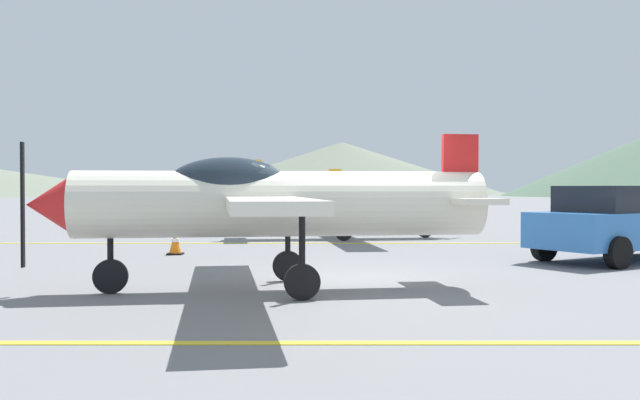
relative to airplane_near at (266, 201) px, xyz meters
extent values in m
plane|color=slate|center=(1.59, 0.72, -1.37)|extent=(400.00, 400.00, 0.00)
cube|color=yellow|center=(1.59, -3.67, -1.37)|extent=(80.00, 0.16, 0.01)
cube|color=yellow|center=(1.59, 9.04, -1.37)|extent=(80.00, 0.16, 0.01)
cylinder|color=silver|center=(0.27, 0.04, -0.04)|extent=(6.33, 1.91, 1.01)
cone|color=red|center=(-3.14, -0.46, -0.04)|extent=(0.76, 0.94, 0.86)
cube|color=black|center=(-3.51, -0.51, -0.04)|extent=(0.05, 0.11, 1.84)
ellipsoid|color=#1E2833|center=(-0.55, -0.08, 0.26)|extent=(1.94, 1.09, 0.83)
cube|color=silver|center=(-0.09, -0.01, 0.01)|extent=(2.17, 8.15, 0.15)
cube|color=silver|center=(3.09, 0.45, 0.01)|extent=(0.98, 2.46, 0.09)
cube|color=red|center=(3.09, 0.45, 0.51)|extent=(0.59, 0.19, 1.10)
cylinder|color=black|center=(-2.28, -0.33, -0.65)|extent=(0.09, 0.09, 0.92)
cylinder|color=black|center=(-2.28, -0.33, -1.11)|extent=(0.53, 0.18, 0.52)
cylinder|color=black|center=(0.30, 1.07, -0.65)|extent=(0.09, 0.09, 0.92)
cylinder|color=black|center=(0.30, 1.07, -1.11)|extent=(0.53, 0.18, 0.52)
cylinder|color=black|center=(0.60, -0.93, -0.65)|extent=(0.09, 0.09, 0.92)
cylinder|color=black|center=(0.60, -0.93, -1.11)|extent=(0.53, 0.18, 0.52)
cylinder|color=white|center=(1.61, 11.04, -0.04)|extent=(6.33, 1.78, 1.01)
cone|color=#F2A519|center=(5.03, 11.47, -0.04)|extent=(0.75, 0.93, 0.86)
cube|color=black|center=(5.40, 11.51, -0.04)|extent=(0.05, 0.11, 1.84)
ellipsoid|color=#1E2833|center=(2.43, 11.14, 0.26)|extent=(1.93, 1.05, 0.83)
cube|color=white|center=(1.98, 11.08, 0.01)|extent=(2.01, 8.16, 0.15)
cube|color=white|center=(-1.22, 10.68, 0.01)|extent=(0.94, 2.45, 0.09)
cube|color=#F2A519|center=(-1.22, 10.68, 0.51)|extent=(0.59, 0.18, 1.10)
cylinder|color=black|center=(4.17, 11.36, -0.65)|extent=(0.09, 0.09, 0.92)
cylinder|color=black|center=(4.17, 11.36, -1.11)|extent=(0.52, 0.17, 0.52)
cylinder|color=black|center=(1.55, 10.01, -0.65)|extent=(0.09, 0.09, 0.92)
cylinder|color=black|center=(1.55, 10.01, -1.11)|extent=(0.52, 0.17, 0.52)
cylinder|color=black|center=(1.30, 12.02, -0.65)|extent=(0.09, 0.09, 0.92)
cylinder|color=black|center=(1.30, 12.02, -1.11)|extent=(0.52, 0.17, 0.52)
cylinder|color=silver|center=(-1.22, 20.85, -0.04)|extent=(6.31, 2.48, 1.01)
cone|color=#F2A519|center=(-4.57, 20.02, -0.04)|extent=(0.83, 0.99, 0.86)
cube|color=black|center=(-4.93, 19.93, -0.04)|extent=(0.06, 0.12, 1.84)
ellipsoid|color=#1E2833|center=(-2.02, 20.65, 0.26)|extent=(1.98, 1.24, 0.83)
cube|color=silver|center=(-1.58, 20.76, 0.01)|extent=(2.92, 8.10, 0.15)
cube|color=silver|center=(1.55, 21.53, 0.01)|extent=(1.20, 2.48, 0.09)
cube|color=#F2A519|center=(1.55, 21.53, 0.51)|extent=(0.59, 0.25, 1.10)
cylinder|color=black|center=(-3.72, 20.23, -0.65)|extent=(0.09, 0.09, 0.92)
cylinder|color=black|center=(-3.72, 20.23, -1.11)|extent=(0.53, 0.23, 0.52)
cylinder|color=black|center=(-1.28, 21.87, -0.65)|extent=(0.09, 0.09, 0.92)
cylinder|color=black|center=(-1.28, 21.87, -1.11)|extent=(0.53, 0.23, 0.52)
cylinder|color=black|center=(-0.80, 19.91, -0.65)|extent=(0.09, 0.09, 0.92)
cylinder|color=black|center=(-0.80, 19.91, -1.11)|extent=(0.53, 0.23, 0.52)
cube|color=#3372BF|center=(7.38, 4.34, -0.68)|extent=(4.60, 3.79, 0.75)
cube|color=black|center=(7.25, 4.26, -0.03)|extent=(2.88, 2.61, 0.55)
cylinder|color=black|center=(8.11, 5.85, -1.05)|extent=(0.66, 0.52, 0.64)
cylinder|color=black|center=(6.64, 2.82, -1.05)|extent=(0.66, 0.52, 0.64)
cylinder|color=black|center=(5.70, 4.35, -1.05)|extent=(0.66, 0.52, 0.64)
cube|color=black|center=(-2.57, 5.75, -1.35)|extent=(0.36, 0.36, 0.04)
cone|color=orange|center=(-2.57, 5.75, -1.06)|extent=(0.29, 0.29, 0.55)
cylinder|color=white|center=(-2.57, 5.75, -1.03)|extent=(0.20, 0.20, 0.08)
cone|color=slate|center=(6.07, 156.27, 4.80)|extent=(76.57, 76.57, 12.35)
camera|label=1|loc=(0.85, -10.78, 0.22)|focal=39.42mm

